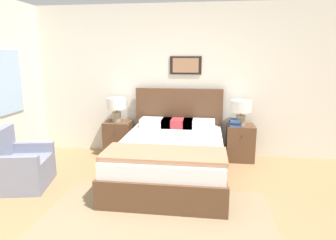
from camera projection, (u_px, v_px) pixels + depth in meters
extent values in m
plane|color=#99754C|center=(150.00, 235.00, 2.96)|extent=(16.00, 16.00, 0.00)
cube|color=silver|center=(178.00, 81.00, 5.25)|extent=(7.50, 0.06, 2.60)
cube|color=black|center=(186.00, 65.00, 5.13)|extent=(0.54, 0.02, 0.31)
cube|color=#9E7051|center=(186.00, 65.00, 5.12)|extent=(0.44, 0.00, 0.24)
cube|color=#897556|center=(157.00, 219.00, 3.26)|extent=(2.53, 1.56, 0.01)
cube|color=brown|center=(171.00, 168.00, 4.35)|extent=(1.52, 2.18, 0.28)
cube|color=brown|center=(159.00, 188.00, 3.29)|extent=(1.52, 0.06, 0.08)
cube|color=silver|center=(171.00, 150.00, 4.29)|extent=(1.46, 2.09, 0.27)
cube|color=brown|center=(179.00, 107.00, 5.22)|extent=(1.52, 0.06, 0.63)
cube|color=#9E7051|center=(164.00, 154.00, 3.60)|extent=(1.49, 0.61, 0.06)
cube|color=silver|center=(156.00, 123.00, 5.10)|extent=(0.52, 0.32, 0.14)
cube|color=silver|center=(199.00, 124.00, 5.00)|extent=(0.52, 0.32, 0.14)
cube|color=#9E2D33|center=(177.00, 123.00, 5.05)|extent=(0.52, 0.32, 0.14)
cube|color=gray|center=(23.00, 173.00, 4.04)|extent=(0.79, 0.83, 0.39)
cube|color=gray|center=(30.00, 147.00, 4.28)|extent=(0.66, 0.23, 0.14)
cube|color=gray|center=(11.00, 162.00, 3.68)|extent=(0.66, 0.23, 0.14)
cube|color=brown|center=(118.00, 138.00, 5.32)|extent=(0.46, 0.41, 0.60)
sphere|color=#332D28|center=(114.00, 132.00, 5.08)|extent=(0.02, 0.02, 0.02)
cube|color=brown|center=(240.00, 143.00, 5.04)|extent=(0.46, 0.41, 0.60)
sphere|color=#332D28|center=(242.00, 136.00, 4.80)|extent=(0.02, 0.02, 0.02)
cylinder|color=gray|center=(117.00, 117.00, 5.23)|extent=(0.15, 0.15, 0.17)
cylinder|color=gray|center=(117.00, 110.00, 5.21)|extent=(0.02, 0.02, 0.06)
cylinder|color=silver|center=(116.00, 103.00, 5.18)|extent=(0.33, 0.33, 0.19)
cylinder|color=gray|center=(241.00, 120.00, 4.95)|extent=(0.15, 0.15, 0.17)
cylinder|color=gray|center=(241.00, 113.00, 4.93)|extent=(0.02, 0.02, 0.06)
cylinder|color=silver|center=(241.00, 106.00, 4.90)|extent=(0.33, 0.33, 0.19)
cube|color=#335693|center=(235.00, 125.00, 4.95)|extent=(0.20, 0.28, 0.03)
cube|color=#232328|center=(235.00, 123.00, 4.94)|extent=(0.22, 0.27, 0.04)
cube|color=#335693|center=(235.00, 120.00, 4.93)|extent=(0.17, 0.23, 0.04)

